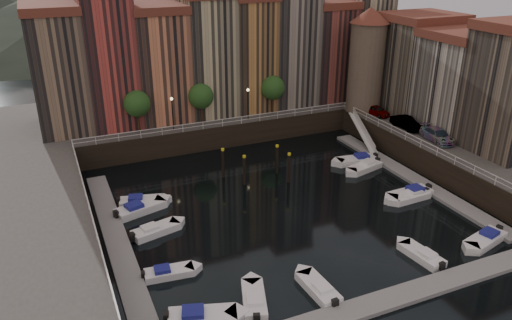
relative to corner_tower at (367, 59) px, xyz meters
name	(u,v)px	position (x,y,z in m)	size (l,w,h in m)	color
ground	(278,203)	(-20.00, -14.50, -10.19)	(200.00, 200.00, 0.00)	black
quay_far	(199,115)	(-20.00, 11.50, -8.69)	(80.00, 20.00, 3.00)	black
quay_right	(499,153)	(8.00, -16.50, -8.69)	(20.00, 36.00, 3.00)	black
dock_left	(117,241)	(-36.20, -15.50, -10.02)	(2.00, 28.00, 0.35)	gray
dock_right	(412,178)	(-3.80, -15.50, -10.02)	(2.00, 28.00, 0.35)	gray
dock_near	(380,302)	(-20.00, -31.50, -10.02)	(30.00, 2.00, 0.35)	gray
mountains	(113,7)	(-18.28, 95.50, -2.28)	(145.00, 100.00, 18.00)	#2D382D
far_terrace	(225,50)	(-16.69, 9.00, 0.76)	(48.70, 10.30, 17.50)	#7E6650
right_terrace	(464,76)	(6.50, -10.70, -0.64)	(9.30, 24.30, 14.00)	#6D6252
corner_tower	(367,59)	(0.00, 0.00, 0.00)	(5.20, 5.20, 13.80)	#6B5B4C
promenade_trees	(206,96)	(-21.33, 3.70, -3.61)	(21.20, 3.20, 5.20)	black
street_lamps	(211,103)	(-21.00, 2.70, -4.30)	(10.36, 0.36, 4.18)	black
railings	(258,151)	(-20.00, -9.62, -6.41)	(36.08, 34.04, 0.52)	white
gangway	(363,131)	(-2.90, -4.50, -8.28)	(2.78, 8.32, 3.73)	white
mooring_pilings	(258,166)	(-19.55, -8.64, -8.54)	(6.50, 4.45, 3.78)	black
boat_left_0	(201,317)	(-32.49, -28.00, -9.80)	(5.17, 3.19, 1.16)	white
boat_left_1	(168,272)	(-33.27, -21.97, -9.88)	(4.17, 1.91, 0.94)	white
boat_left_2	(155,230)	(-32.77, -15.35, -9.84)	(4.73, 2.67, 1.06)	white
boat_left_3	(139,209)	(-33.23, -10.82, -9.79)	(5.34, 3.20, 1.20)	white
boat_left_4	(141,201)	(-32.80, -9.27, -9.84)	(4.72, 2.68, 1.06)	white
boat_right_0	(486,239)	(-6.51, -28.47, -9.83)	(4.88, 2.77, 1.09)	white
boat_right_1	(411,194)	(-6.88, -18.95, -9.80)	(5.20, 2.09, 1.18)	white
boat_right_2	(411,196)	(-7.16, -19.34, -9.85)	(4.51, 1.82, 1.03)	white
boat_right_3	(365,167)	(-7.17, -11.30, -9.82)	(4.92, 2.83, 1.10)	white
boat_right_4	(358,160)	(-6.84, -9.31, -9.80)	(5.19, 2.46, 1.17)	white
boat_near_0	(254,300)	(-28.38, -27.79, -9.84)	(2.92, 4.62, 1.04)	white
boat_near_1	(319,289)	(-23.38, -28.52, -9.85)	(1.83, 4.53, 1.03)	white
boat_near_3	(422,255)	(-13.26, -28.16, -9.86)	(2.02, 4.42, 1.00)	white
car_a	(376,111)	(0.28, -2.77, -6.52)	(1.59, 3.96, 1.35)	gray
car_b	(406,124)	(0.49, -8.60, -6.46)	(1.56, 4.48, 1.47)	gray
car_c	(437,136)	(0.99, -13.45, -6.47)	(2.03, 4.99, 1.45)	gray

